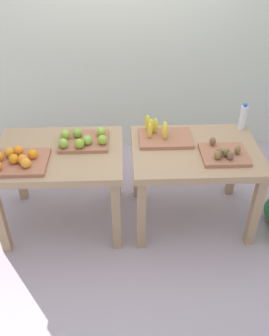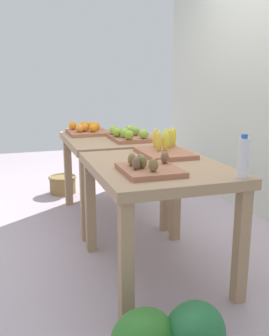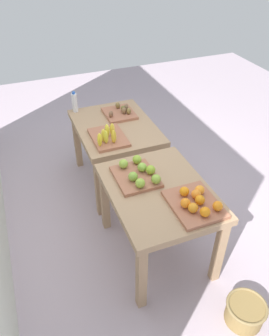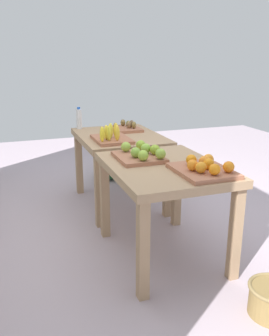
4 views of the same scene
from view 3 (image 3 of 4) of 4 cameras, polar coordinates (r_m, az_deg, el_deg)
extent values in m
plane|color=#AF9DAA|center=(3.61, -0.05, -7.24)|extent=(8.00, 8.00, 0.00)
cube|color=tan|center=(2.74, 4.21, -4.09)|extent=(1.04, 0.80, 0.06)
cube|color=tan|center=(2.88, 14.18, -13.62)|extent=(0.07, 0.07, 0.69)
cube|color=tan|center=(3.42, 5.89, -2.71)|extent=(0.07, 0.07, 0.69)
cube|color=tan|center=(2.65, 1.18, -18.20)|extent=(0.07, 0.07, 0.69)
cube|color=tan|center=(3.23, -5.06, -5.53)|extent=(0.07, 0.07, 0.69)
cube|color=tan|center=(3.59, -3.32, 6.91)|extent=(1.04, 0.80, 0.06)
cube|color=tan|center=(3.56, 4.48, -0.80)|extent=(0.07, 0.07, 0.69)
cube|color=tan|center=(4.25, -0.78, 6.30)|extent=(0.07, 0.07, 0.69)
cube|color=tan|center=(3.37, -6.07, -3.38)|extent=(0.07, 0.07, 0.69)
cube|color=tan|center=(4.10, -9.72, 4.44)|extent=(0.07, 0.07, 0.69)
cube|color=#A5664B|center=(2.60, 10.13, -6.10)|extent=(0.44, 0.36, 0.03)
sphere|color=orange|center=(2.55, 13.99, -6.31)|extent=(0.09, 0.09, 0.08)
sphere|color=orange|center=(2.48, 11.93, -7.33)|extent=(0.10, 0.10, 0.08)
sphere|color=orange|center=(2.62, 8.48, -3.97)|extent=(0.09, 0.09, 0.08)
sphere|color=orange|center=(2.57, 11.09, -5.37)|extent=(0.10, 0.10, 0.08)
sphere|color=orange|center=(2.65, 11.05, -3.71)|extent=(0.10, 0.10, 0.08)
sphere|color=orange|center=(2.61, 10.46, -4.41)|extent=(0.10, 0.10, 0.08)
sphere|color=orange|center=(2.52, 8.68, -5.92)|extent=(0.10, 0.10, 0.08)
sphere|color=orange|center=(2.50, 9.94, -6.69)|extent=(0.10, 0.10, 0.08)
cube|color=#A5664B|center=(2.82, 0.20, -1.50)|extent=(0.40, 0.34, 0.03)
sphere|color=#8CB134|center=(2.92, 0.43, 1.46)|extent=(0.10, 0.10, 0.08)
sphere|color=#92BA3D|center=(2.67, 0.97, -2.59)|extent=(0.11, 0.11, 0.08)
sphere|color=#8AB03E|center=(2.71, 3.69, -1.89)|extent=(0.11, 0.11, 0.08)
sphere|color=#93B741|center=(2.87, -1.90, 0.72)|extent=(0.09, 0.09, 0.08)
sphere|color=#8CB02F|center=(2.81, 2.75, -0.32)|extent=(0.10, 0.10, 0.08)
sphere|color=#82AE3D|center=(2.73, -0.26, -1.46)|extent=(0.10, 0.10, 0.08)
sphere|color=#8BBA41|center=(2.83, 1.29, 0.13)|extent=(0.10, 0.10, 0.08)
cube|color=#A5664B|center=(3.34, -4.46, 5.22)|extent=(0.44, 0.32, 0.03)
ellipsoid|color=yellow|center=(3.19, -3.55, 5.38)|extent=(0.05, 0.06, 0.14)
ellipsoid|color=yellow|center=(3.19, -4.88, 5.28)|extent=(0.06, 0.06, 0.14)
ellipsoid|color=yellow|center=(3.22, -5.32, 5.56)|extent=(0.06, 0.07, 0.14)
ellipsoid|color=yellow|center=(3.29, -4.68, 6.38)|extent=(0.07, 0.06, 0.14)
ellipsoid|color=yellow|center=(3.15, -5.95, 4.80)|extent=(0.07, 0.07, 0.14)
ellipsoid|color=yellow|center=(3.30, -3.80, 6.54)|extent=(0.06, 0.07, 0.14)
cube|color=#A5664B|center=(3.77, -2.59, 9.26)|extent=(0.36, 0.32, 0.03)
ellipsoid|color=brown|center=(3.79, -1.42, 10.32)|extent=(0.07, 0.07, 0.07)
ellipsoid|color=brown|center=(3.66, -4.06, 9.15)|extent=(0.07, 0.07, 0.07)
ellipsoid|color=brown|center=(3.72, -1.78, 9.74)|extent=(0.06, 0.07, 0.07)
ellipsoid|color=brown|center=(3.83, -2.87, 10.60)|extent=(0.07, 0.07, 0.07)
ellipsoid|color=brown|center=(3.76, -1.95, 10.08)|extent=(0.07, 0.07, 0.07)
ellipsoid|color=olive|center=(3.71, -0.99, 9.68)|extent=(0.07, 0.07, 0.07)
cylinder|color=silver|center=(3.86, -10.15, 10.89)|extent=(0.06, 0.06, 0.21)
cylinder|color=blue|center=(3.81, -10.34, 12.49)|extent=(0.03, 0.03, 0.02)
ellipsoid|color=#2C6A2E|center=(4.82, -4.56, 7.29)|extent=(0.29, 0.36, 0.27)
ellipsoid|color=#256B3B|center=(4.59, -4.92, 5.63)|extent=(0.42, 0.43, 0.28)
ellipsoid|color=#2F7329|center=(4.63, -1.95, 6.08)|extent=(0.41, 0.42, 0.27)
cylinder|color=olive|center=(2.91, 18.26, -22.35)|extent=(0.29, 0.29, 0.18)
torus|color=olive|center=(2.84, 18.64, -21.38)|extent=(0.31, 0.31, 0.02)
camera|label=1|loc=(4.21, 39.76, 28.10)|focal=39.83mm
camera|label=2|loc=(5.58, -2.32, 24.21)|focal=40.81mm
camera|label=4|loc=(1.13, 19.48, -80.33)|focal=39.06mm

